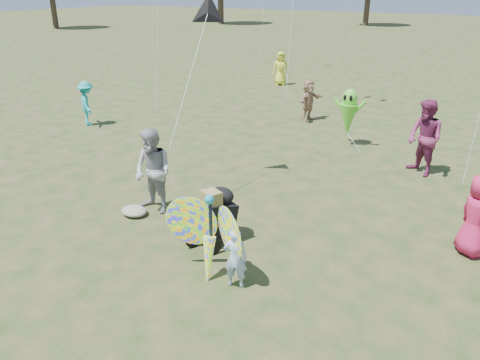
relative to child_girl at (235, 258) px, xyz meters
name	(u,v)px	position (x,y,z in m)	size (l,w,h in m)	color
ground	(204,269)	(-0.72, 0.12, -0.52)	(160.00, 160.00, 0.00)	#51592B
child_girl	(235,258)	(0.00, 0.00, 0.00)	(0.38, 0.25, 1.05)	#9AB6DA
adult_man	(153,172)	(-2.95, 1.41, 0.39)	(0.89, 0.69, 1.83)	#98989E
grey_bag	(134,211)	(-3.21, 1.01, -0.43)	(0.58, 0.48, 0.19)	gray
crowd_a	(477,216)	(3.11, 3.12, 0.24)	(0.75, 0.49, 1.54)	#C71F51
crowd_d	(309,100)	(-3.20, 9.95, 0.20)	(1.35, 0.43, 1.46)	tan
crowd_e	(425,138)	(1.45, 6.68, 0.45)	(0.95, 0.74, 1.95)	#792851
crowd_g	(281,68)	(-7.01, 15.15, 0.27)	(0.77, 0.50, 1.58)	yellow
crowd_i	(87,104)	(-9.43, 5.31, 0.24)	(0.98, 0.56, 1.52)	teal
jogging_stroller	(215,213)	(-1.09, 1.00, 0.09)	(0.75, 1.14, 1.09)	black
butterfly_kite	(210,237)	(-0.53, 0.04, 0.20)	(1.74, 0.75, 1.68)	#FE2836
delta_kite_rig	(208,14)	(-2.92, 3.48, 3.44)	(0.89, 2.31, 2.93)	black
alien_kite	(348,114)	(-1.01, 7.92, 0.45)	(1.12, 0.69, 1.74)	#5AD231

